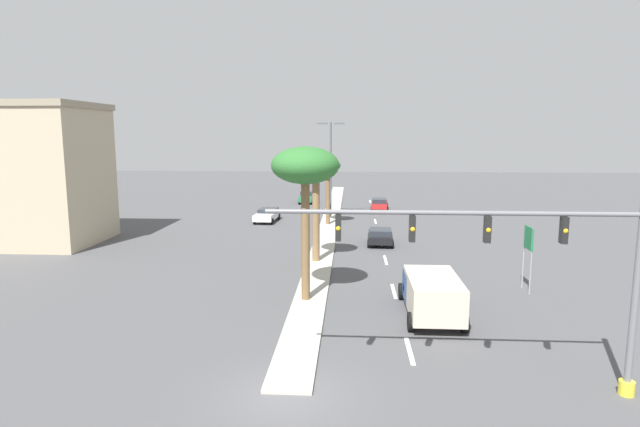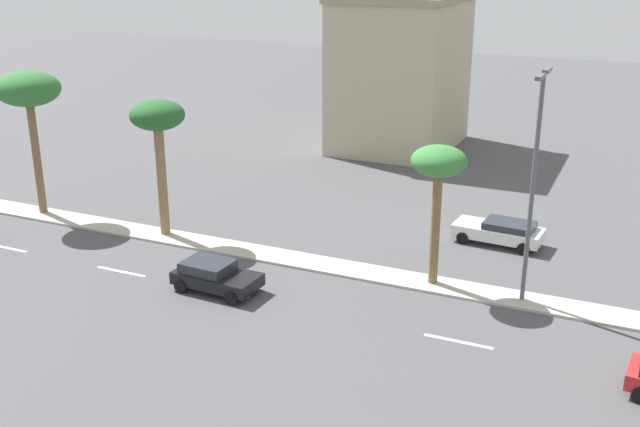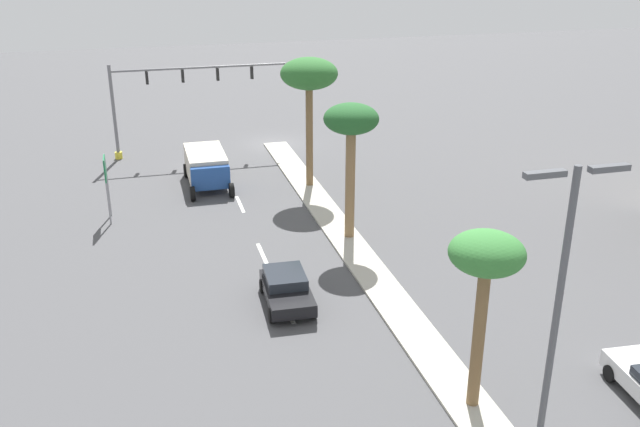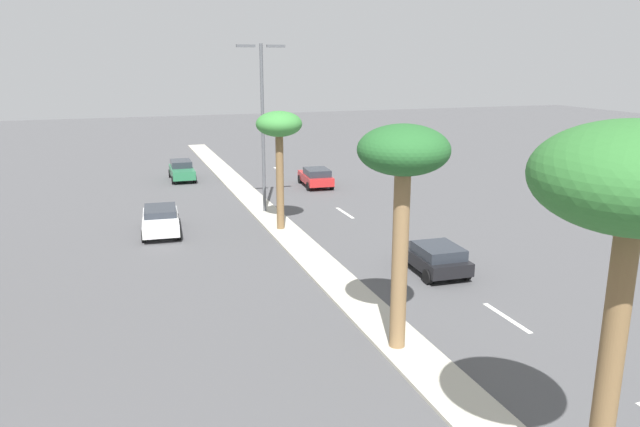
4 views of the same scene
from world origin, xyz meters
The scene contains 20 objects.
ground_plane centered at (0.00, 27.07, 0.00)m, with size 160.00×160.00×0.00m, color #4C4C4F.
median_curb centered at (0.00, 34.80, 0.06)m, with size 1.80×69.61×0.12m, color #B7B2A3.
lane_stripe_outboard centered at (4.69, 4.00, 0.01)m, with size 0.20×2.80×0.01m, color silver.
lane_stripe_trailing centered at (4.69, 12.27, 0.01)m, with size 0.20×2.80×0.01m, color silver.
lane_stripe_leading centered at (4.69, 19.69, 0.01)m, with size 0.20×2.80×0.01m, color silver.
lane_stripe_near centered at (4.69, 25.37, 0.01)m, with size 0.20×2.80×0.01m, color silver.
lane_stripe_inboard centered at (4.69, 36.29, 0.01)m, with size 0.20×2.80×0.01m, color silver.
lane_stripe_rear centered at (4.69, 52.12, 0.01)m, with size 0.20×2.80×0.01m, color silver.
traffic_signal_gantry centered at (8.56, 0.76, 4.42)m, with size 12.85×0.53×6.84m.
directional_road_sign centered at (12.29, 12.77, 2.71)m, with size 0.10×1.43×3.78m.
commercial_building centered at (-24.05, 23.93, 5.76)m, with size 10.95×8.59×11.48m.
palm_tree_right centered at (-0.23, 10.19, 7.16)m, with size 3.57×3.57×8.23m.
palm_tree_front centered at (-0.26, 18.79, 6.24)m, with size 2.85×2.85×7.30m.
palm_tree_inboard centered at (-0.13, 33.80, 5.62)m, with size 2.49×2.49×6.51m.
street_lamp_mid centered at (-0.03, 37.91, 6.01)m, with size 2.90×0.24×10.08m.
sedan_black_outboard centered at (4.58, 24.94, 0.73)m, with size 2.21×4.00×1.36m.
sedan_green_center centered at (-3.69, 50.41, 0.79)m, with size 1.91×4.14×1.50m.
sedan_white_trailing centered at (-6.49, 35.56, 0.72)m, with size 2.28×4.70×1.30m.
sedan_red_far centered at (5.54, 44.46, 0.76)m, with size 2.24×4.21×1.42m.
box_truck centered at (6.20, 8.22, 1.24)m, with size 2.70×5.94×2.15m.
Camera 1 is at (2.21, -16.64, 9.00)m, focal length 28.95 mm.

